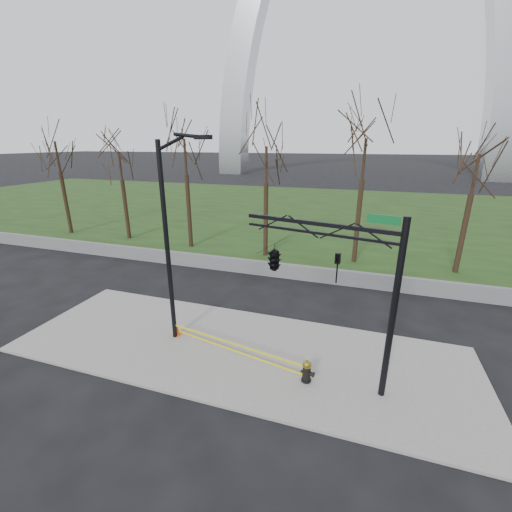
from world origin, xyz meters
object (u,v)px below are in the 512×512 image
(street_light, at_px, (170,232))
(traffic_signal_mast, at_px, (295,261))
(traffic_cone, at_px, (176,328))
(fire_hydrant, at_px, (307,371))

(street_light, bearing_deg, traffic_signal_mast, 9.55)
(traffic_cone, xyz_separation_m, street_light, (0.23, -0.19, 4.26))
(fire_hydrant, xyz_separation_m, traffic_signal_mast, (-0.73, 0.82, 3.65))
(fire_hydrant, height_order, traffic_signal_mast, traffic_signal_mast)
(fire_hydrant, bearing_deg, traffic_cone, -177.35)
(street_light, relative_size, traffic_signal_mast, 1.37)
(traffic_cone, relative_size, traffic_signal_mast, 0.11)
(fire_hydrant, xyz_separation_m, street_light, (-5.55, 1.00, 4.20))
(traffic_cone, height_order, street_light, street_light)
(traffic_cone, bearing_deg, street_light, -39.70)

